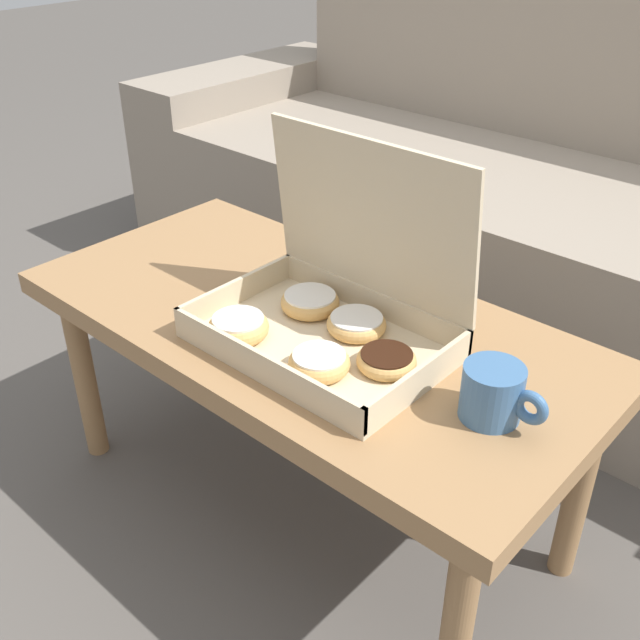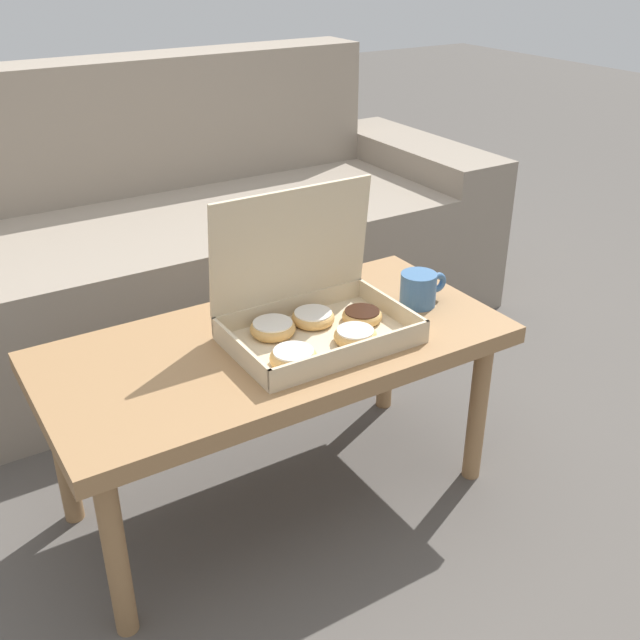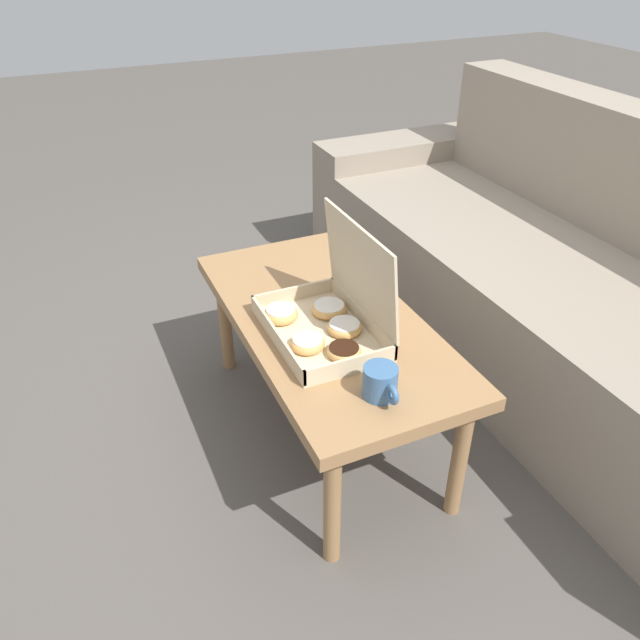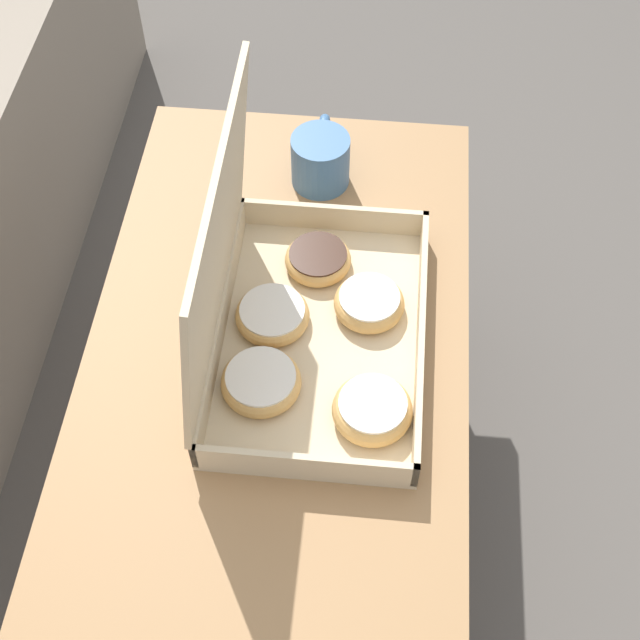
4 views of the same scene
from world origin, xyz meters
name	(u,v)px [view 4 (image 4 of 4)]	position (x,y,z in m)	size (l,w,h in m)	color
ground_plane	(204,521)	(0.00, 0.00, 0.00)	(12.00, 12.00, 0.00)	#514C47
coffee_table	(272,412)	(0.00, -0.13, 0.39)	(1.02, 0.49, 0.43)	#997047
pastry_box	(300,320)	(0.08, -0.16, 0.49)	(0.39, 0.27, 0.31)	beige
coffee_mug	(321,159)	(0.37, -0.16, 0.47)	(0.13, 0.09, 0.08)	#3D6693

